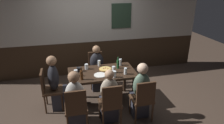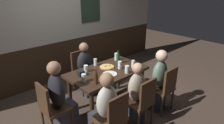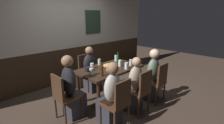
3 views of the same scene
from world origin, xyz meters
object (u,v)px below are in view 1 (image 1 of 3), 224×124
person_right_near (140,94)px  pizza (105,69)px  person_head_west (57,87)px  pint_glass_stout (114,70)px  beer_glass_tall (125,71)px  condiment_caddy (79,69)px  chair_head_west (49,88)px  tumbler_water (86,67)px  chair_left_near (76,107)px  beer_bottle_green (118,64)px  person_left_near (76,103)px  person_mid_far (97,71)px  pint_glass_pale (76,73)px  dining_table (102,76)px  chair_right_near (143,98)px  chair_mid_far (96,67)px  person_mid_near (109,99)px  plate_white_large (100,75)px  beer_bottle_brown (81,75)px  chair_mid_near (111,102)px  beer_glass_half (99,63)px  pint_glass_amber (114,75)px  highball_clear (120,63)px

person_right_near → pizza: size_ratio=4.25×
person_head_west → pizza: bearing=6.0°
pint_glass_stout → beer_glass_tall: bearing=-30.8°
condiment_caddy → person_right_near: bearing=-36.3°
chair_head_west → tumbler_water: size_ratio=7.31×
chair_left_near → person_right_near: bearing=7.3°
chair_head_west → beer_bottle_green: (1.51, 0.11, 0.35)m
person_left_near → person_mid_far: (0.63, 1.32, -0.01)m
person_right_near → pint_glass_pale: size_ratio=8.70×
dining_table → pint_glass_pale: 0.58m
chair_right_near → tumbler_water: 1.44m
person_right_near → pint_glass_stout: 0.76m
chair_mid_far → chair_head_west: bearing=-143.9°
person_mid_near → condiment_caddy: size_ratio=10.00×
pint_glass_pale → plate_white_large: bearing=-9.7°
chair_mid_far → person_mid_far: bearing=-90.0°
chair_mid_far → beer_bottle_brown: 1.23m
chair_mid_near → chair_mid_far: bearing=90.0°
chair_mid_far → condiment_caddy: (-0.47, -0.68, 0.29)m
pint_glass_pale → tumbler_water: pint_glass_pale is taller
chair_head_west → chair_mid_far: size_ratio=1.00×
person_mid_far → pint_glass_stout: size_ratio=7.79×
person_mid_near → pint_glass_stout: person_mid_near is taller
pint_glass_stout → beer_glass_half: size_ratio=1.05×
person_mid_far → condiment_caddy: 0.77m
tumbler_water → pint_glass_amber: size_ratio=0.87×
beer_glass_tall → chair_mid_far: bearing=113.4°
chair_head_west → chair_mid_near: (1.13, -0.82, 0.00)m
person_left_near → beer_bottle_brown: (0.17, 0.40, 0.36)m
person_left_near → pint_glass_stout: bearing=33.5°
chair_mid_far → person_mid_far: person_mid_far is taller
highball_clear → beer_bottle_brown: beer_bottle_brown is taller
beer_bottle_green → plate_white_large: 0.53m
chair_left_near → person_mid_near: (0.63, 0.16, -0.04)m
person_mid_far → highball_clear: 0.71m
chair_mid_far → tumbler_water: size_ratio=7.31×
chair_left_near → person_head_west: size_ratio=0.74×
highball_clear → plate_white_large: (-0.55, -0.41, -0.06)m
pint_glass_stout → dining_table: bearing=158.5°
person_left_near → pizza: bearing=46.9°
person_right_near → beer_glass_tall: 0.56m
chair_head_west → person_mid_far: 1.31m
chair_head_west → beer_glass_half: chair_head_west is taller
person_mid_near → beer_glass_tall: 0.72m
beer_glass_tall → beer_glass_half: bearing=129.4°
person_mid_near → pint_glass_pale: 0.88m
condiment_caddy → chair_mid_far: bearing=55.2°
pint_glass_amber → beer_bottle_brown: 0.65m
pizza → beer_glass_half: beer_glass_half is taller
person_left_near → person_mid_near: 0.63m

